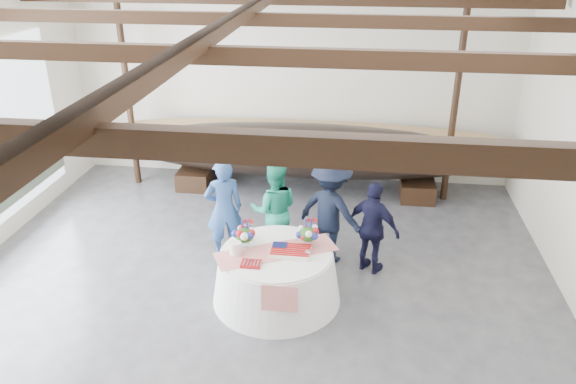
# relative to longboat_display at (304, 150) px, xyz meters

# --- Properties ---
(floor) EXTENTS (10.00, 12.00, 0.01)m
(floor) POSITION_rel_longboat_display_xyz_m (-0.41, -5.10, -1.00)
(floor) COLOR #3D3D42
(floor) RESTS_ON ground
(wall_back) EXTENTS (10.00, 0.02, 4.50)m
(wall_back) POSITION_rel_longboat_display_xyz_m (-0.41, 0.90, 1.25)
(wall_back) COLOR silver
(wall_back) RESTS_ON ground
(ceiling) EXTENTS (10.00, 12.00, 0.01)m
(ceiling) POSITION_rel_longboat_display_xyz_m (-0.41, -5.10, 3.50)
(ceiling) COLOR white
(ceiling) RESTS_ON wall_back
(pavilion_structure) EXTENTS (9.80, 11.76, 4.50)m
(pavilion_structure) POSITION_rel_longboat_display_xyz_m (-0.41, -4.24, 3.00)
(pavilion_structure) COLOR black
(pavilion_structure) RESTS_ON ground
(longboat_display) EXTENTS (8.35, 1.67, 1.57)m
(longboat_display) POSITION_rel_longboat_display_xyz_m (0.00, 0.00, 0.00)
(longboat_display) COLOR black
(longboat_display) RESTS_ON ground
(banquet_table) EXTENTS (2.03, 2.03, 0.87)m
(banquet_table) POSITION_rel_longboat_display_xyz_m (-0.01, -4.15, -0.57)
(banquet_table) COLOR white
(banquet_table) RESTS_ON ground
(tabletop_items) EXTENTS (1.92, 1.34, 0.40)m
(tabletop_items) POSITION_rel_longboat_display_xyz_m (-0.06, -4.03, 0.02)
(tabletop_items) COLOR red
(tabletop_items) RESTS_ON banquet_table
(guest_woman_blue) EXTENTS (0.79, 0.67, 1.84)m
(guest_woman_blue) POSITION_rel_longboat_display_xyz_m (-1.12, -2.91, -0.08)
(guest_woman_blue) COLOR navy
(guest_woman_blue) RESTS_ON ground
(guest_woman_teal) EXTENTS (0.96, 0.79, 1.78)m
(guest_woman_teal) POSITION_rel_longboat_display_xyz_m (-0.24, -2.79, -0.11)
(guest_woman_teal) COLOR #1C906F
(guest_woman_teal) RESTS_ON ground
(guest_man_left) EXTENTS (1.44, 1.22, 1.93)m
(guest_man_left) POSITION_rel_longboat_display_xyz_m (0.76, -2.85, -0.03)
(guest_man_left) COLOR black
(guest_man_left) RESTS_ON ground
(guest_man_right) EXTENTS (1.04, 0.84, 1.66)m
(guest_man_right) POSITION_rel_longboat_display_xyz_m (1.49, -3.11, -0.17)
(guest_man_right) COLOR black
(guest_man_right) RESTS_ON ground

